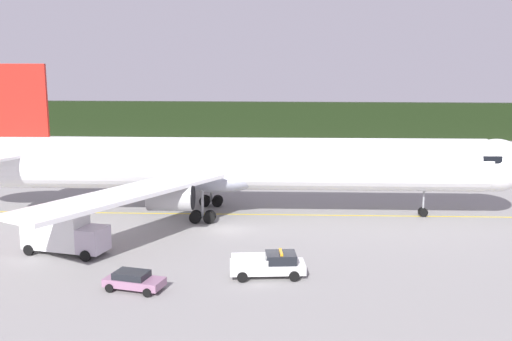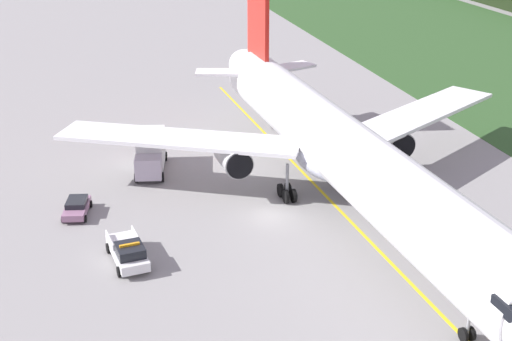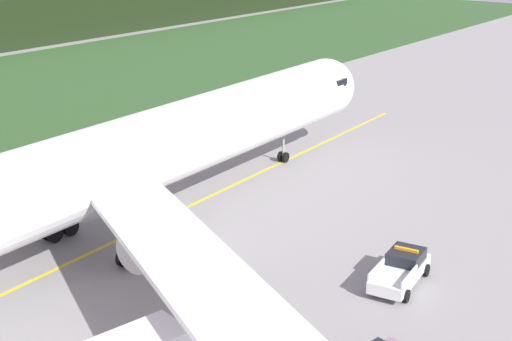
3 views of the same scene
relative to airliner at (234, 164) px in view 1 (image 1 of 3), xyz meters
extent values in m
plane|color=gray|center=(0.08, -5.88, -5.33)|extent=(320.00, 320.00, 0.00)
cube|color=#2C4E24|center=(0.08, 43.81, -5.31)|extent=(320.00, 45.28, 0.04)
cube|color=black|center=(0.08, 71.32, -1.31)|extent=(288.00, 4.38, 8.03)
cube|color=yellow|center=(0.59, 0.03, -5.32)|extent=(80.01, 3.91, 0.01)
cylinder|color=white|center=(0.59, 0.03, 0.10)|extent=(50.24, 7.66, 5.41)
ellipsoid|color=white|center=(26.67, 1.20, 0.10)|extent=(6.19, 5.67, 5.41)
ellipsoid|color=#A8ACBB|center=(-1.91, -0.09, -1.39)|extent=(10.32, 6.13, 2.98)
cube|color=black|center=(25.38, 1.14, 1.04)|extent=(2.03, 5.21, 0.70)
cube|color=white|center=(-8.59, 11.51, -0.58)|extent=(15.39, 20.71, 0.35)
cylinder|color=#B0B0B0|center=(-5.62, 7.43, -1.81)|extent=(4.21, 2.69, 2.51)
cylinder|color=black|center=(-3.52, 7.52, -1.81)|extent=(0.22, 2.31, 2.31)
cube|color=white|center=(-7.52, -12.23, -0.58)|extent=(13.90, 21.32, 0.35)
cylinder|color=#B0B0B0|center=(-4.93, -7.90, -1.81)|extent=(4.21, 2.69, 2.51)
cylinder|color=black|center=(-2.83, -7.81, -1.81)|extent=(0.22, 2.31, 2.31)
cube|color=red|center=(-22.52, -1.01, 5.74)|extent=(6.34, 0.72, 9.13)
cube|color=white|center=(-23.18, 2.46, 1.04)|extent=(4.75, 7.09, 0.28)
cube|color=white|center=(-22.86, -4.53, 1.04)|extent=(4.26, 7.05, 0.28)
cylinder|color=gray|center=(19.58, 0.88, -3.52)|extent=(0.20, 0.20, 2.72)
cylinder|color=black|center=(19.57, 1.14, -4.88)|extent=(0.91, 0.26, 0.90)
cylinder|color=black|center=(19.60, 0.62, -4.88)|extent=(0.91, 0.26, 0.90)
cylinder|color=gray|center=(-3.07, 3.38, -3.37)|extent=(0.28, 0.28, 2.72)
cylinder|color=black|center=(-2.36, 3.06, -4.73)|extent=(1.21, 0.35, 1.20)
cylinder|color=black|center=(-2.39, 3.76, -4.73)|extent=(1.21, 0.35, 1.20)
cylinder|color=black|center=(-3.76, 3.00, -4.73)|extent=(1.21, 0.35, 1.20)
cylinder|color=black|center=(-3.79, 3.70, -4.73)|extent=(1.21, 0.35, 1.20)
cylinder|color=gray|center=(-2.76, -3.64, -3.37)|extent=(0.28, 0.28, 2.72)
cylinder|color=black|center=(-2.07, -3.26, -4.73)|extent=(1.21, 0.35, 1.20)
cylinder|color=black|center=(-2.04, -3.96, -4.73)|extent=(1.21, 0.35, 1.20)
cylinder|color=black|center=(-3.47, -3.33, -4.73)|extent=(1.21, 0.35, 1.20)
cylinder|color=black|center=(-3.44, -4.02, -4.73)|extent=(1.21, 0.35, 1.20)
cube|color=silver|center=(4.68, -18.06, -4.60)|extent=(5.69, 2.78, 0.70)
cube|color=black|center=(5.66, -17.93, -3.90)|extent=(2.42, 2.18, 0.70)
cube|color=silver|center=(3.25, -17.26, -4.02)|extent=(2.61, 0.45, 0.45)
cube|color=silver|center=(3.52, -19.21, -4.02)|extent=(2.61, 0.45, 0.45)
cube|color=orange|center=(5.66, -17.93, -3.47)|extent=(0.39, 1.46, 0.16)
cylinder|color=black|center=(6.38, -16.77, -4.95)|extent=(0.79, 0.34, 0.76)
cylinder|color=black|center=(6.67, -18.85, -4.95)|extent=(0.79, 0.34, 0.76)
cylinder|color=black|center=(2.70, -17.27, -4.95)|extent=(0.79, 0.34, 0.76)
cylinder|color=black|center=(2.98, -19.35, -4.95)|extent=(0.79, 0.34, 0.76)
cube|color=#B0A4B7|center=(-9.66, -14.79, -3.88)|extent=(2.34, 2.73, 2.00)
cube|color=silver|center=(-13.10, -14.10, -3.36)|extent=(5.50, 3.36, 3.03)
cylinder|color=#99999E|center=(-12.10, -14.30, -4.97)|extent=(0.77, 0.25, 1.04)
cylinder|color=#99999E|center=(-14.11, -13.90, -4.97)|extent=(0.77, 0.25, 1.04)
cylinder|color=black|center=(-9.42, -13.61, -4.88)|extent=(0.93, 0.43, 0.90)
cylinder|color=black|center=(-9.90, -15.97, -4.88)|extent=(0.93, 0.43, 0.90)
cylinder|color=black|center=(-14.62, -12.57, -4.88)|extent=(0.93, 0.43, 0.90)
cylinder|color=black|center=(-15.10, -14.92, -4.88)|extent=(0.93, 0.43, 0.90)
cube|color=gray|center=(-4.25, -21.43, -4.75)|extent=(4.33, 2.54, 0.55)
cube|color=black|center=(-4.45, -21.39, -4.25)|extent=(2.54, 1.98, 0.45)
cylinder|color=black|center=(-2.68, -20.82, -5.03)|extent=(0.62, 0.30, 0.60)
cylinder|color=black|center=(-3.04, -22.59, -5.03)|extent=(0.62, 0.30, 0.60)
cylinder|color=black|center=(-5.46, -20.26, -5.03)|extent=(0.62, 0.30, 0.60)
cylinder|color=black|center=(-5.82, -22.03, -5.03)|extent=(0.62, 0.30, 0.60)
camera|label=1|loc=(7.33, -57.48, 9.49)|focal=39.70mm
camera|label=2|loc=(50.99, -20.56, 20.59)|focal=49.82mm
camera|label=3|loc=(-31.78, -35.17, 15.20)|focal=52.13mm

